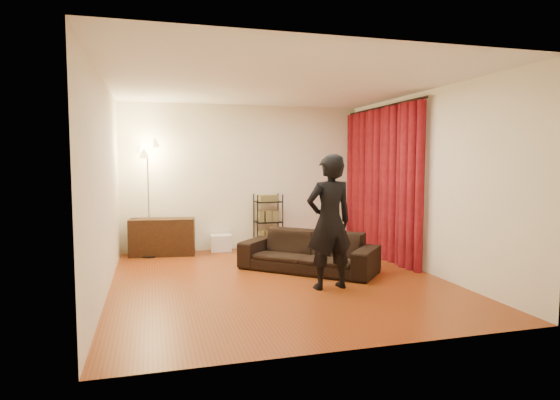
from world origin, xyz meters
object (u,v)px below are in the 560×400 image
object	(u,v)px
storage_boxes	(221,243)
wire_shelf	(268,222)
sofa	(308,251)
person	(329,222)
floor_lamp	(148,199)
media_cabinet	(162,237)

from	to	relation	value
storage_boxes	wire_shelf	size ratio (longest dim) A/B	0.36
sofa	storage_boxes	bearing A→B (deg)	160.30
person	floor_lamp	size ratio (longest dim) A/B	0.87
person	media_cabinet	world-z (taller)	person
storage_boxes	sofa	bearing A→B (deg)	-61.00
sofa	person	distance (m)	1.15
sofa	wire_shelf	xyz separation A→B (m)	(-0.17, 1.83, 0.22)
floor_lamp	sofa	bearing A→B (deg)	-36.60
sofa	media_cabinet	xyz separation A→B (m)	(-2.10, 1.80, 0.03)
media_cabinet	sofa	bearing A→B (deg)	-33.31
sofa	media_cabinet	size ratio (longest dim) A/B	1.83
media_cabinet	storage_boxes	bearing A→B (deg)	11.96
person	media_cabinet	distance (m)	3.51
wire_shelf	floor_lamp	world-z (taller)	floor_lamp
storage_boxes	wire_shelf	world-z (taller)	wire_shelf
media_cabinet	storage_boxes	size ratio (longest dim) A/B	2.99
media_cabinet	wire_shelf	size ratio (longest dim) A/B	1.07
media_cabinet	floor_lamp	xyz separation A→B (m)	(-0.22, -0.08, 0.68)
storage_boxes	media_cabinet	bearing A→B (deg)	-175.38
media_cabinet	floor_lamp	bearing A→B (deg)	-153.50
person	wire_shelf	xyz separation A→B (m)	(-0.12, 2.82, -0.35)
floor_lamp	storage_boxes	bearing A→B (deg)	7.27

